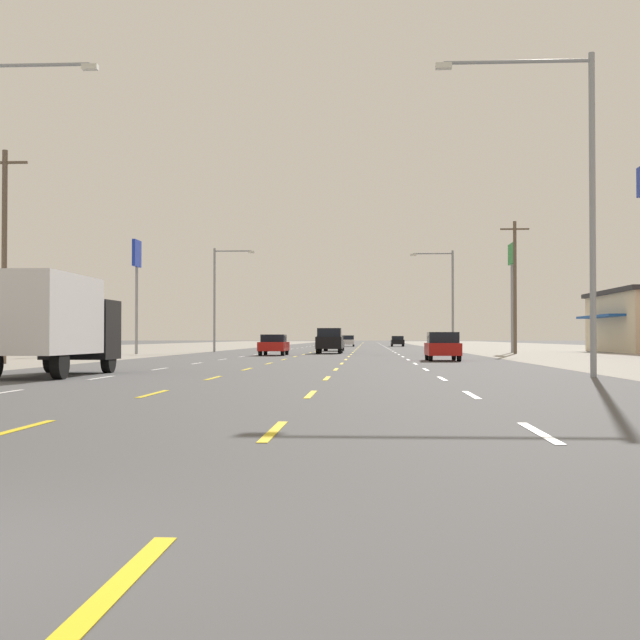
# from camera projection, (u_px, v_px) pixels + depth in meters

# --- Properties ---
(ground_plane) EXTENTS (572.00, 572.00, 0.00)m
(ground_plane) POSITION_uv_depth(u_px,v_px,m) (331.00, 353.00, 70.61)
(ground_plane) COLOR #4C4C4F
(lot_apron_left) EXTENTS (28.00, 440.00, 0.01)m
(lot_apron_left) POSITION_uv_depth(u_px,v_px,m) (32.00, 353.00, 71.97)
(lot_apron_left) COLOR gray
(lot_apron_left) RESTS_ON ground
(lane_markings) EXTENTS (10.64, 227.60, 0.01)m
(lane_markings) POSITION_uv_depth(u_px,v_px,m) (344.00, 347.00, 109.04)
(lane_markings) COLOR white
(lane_markings) RESTS_ON ground
(signal_span_wire) EXTENTS (27.32, 0.52, 9.38)m
(signal_span_wire) POSITION_uv_depth(u_px,v_px,m) (165.00, 36.00, 12.14)
(signal_span_wire) COLOR brown
(signal_span_wire) RESTS_ON ground
(box_truck_far_left_nearest) EXTENTS (2.40, 7.20, 3.23)m
(box_truck_far_left_nearest) POSITION_uv_depth(u_px,v_px,m) (52.00, 320.00, 28.21)
(box_truck_far_left_nearest) COLOR black
(box_truck_far_left_nearest) RESTS_ON ground
(hatchback_far_right_near) EXTENTS (1.72, 3.90, 1.54)m
(hatchback_far_right_near) POSITION_uv_depth(u_px,v_px,m) (443.00, 346.00, 46.87)
(hatchback_far_right_near) COLOR red
(hatchback_far_right_near) RESTS_ON ground
(sedan_inner_left_mid) EXTENTS (1.80, 4.50, 1.46)m
(sedan_inner_left_mid) POSITION_uv_depth(u_px,v_px,m) (274.00, 345.00, 61.01)
(sedan_inner_left_mid) COLOR red
(sedan_inner_left_mid) RESTS_ON ground
(suv_center_turn_midfar) EXTENTS (1.98, 4.90, 1.98)m
(suv_center_turn_midfar) POSITION_uv_depth(u_px,v_px,m) (330.00, 340.00, 68.18)
(suv_center_turn_midfar) COLOR black
(suv_center_turn_midfar) RESTS_ON ground
(sedan_center_turn_far) EXTENTS (1.80, 4.50, 1.46)m
(sedan_center_turn_far) POSITION_uv_depth(u_px,v_px,m) (334.00, 343.00, 80.51)
(sedan_center_turn_far) COLOR black
(sedan_center_turn_far) RESTS_ON ground
(hatchback_center_turn_farther) EXTENTS (1.72, 3.90, 1.54)m
(hatchback_center_turn_farther) POSITION_uv_depth(u_px,v_px,m) (348.00, 341.00, 120.13)
(hatchback_center_turn_farther) COLOR silver
(hatchback_center_turn_farther) RESTS_ON ground
(sedan_far_right_farthest) EXTENTS (1.80, 4.50, 1.46)m
(sedan_far_right_farthest) POSITION_uv_depth(u_px,v_px,m) (397.00, 341.00, 120.88)
(sedan_far_right_farthest) COLOR black
(sedan_far_right_farthest) RESTS_ON ground
(sedan_inner_left_distant_a) EXTENTS (1.80, 4.50, 1.46)m
(sedan_inner_left_distant_a) POSITION_uv_depth(u_px,v_px,m) (322.00, 341.00, 128.30)
(sedan_inner_left_distant_a) COLOR navy
(sedan_inner_left_distant_a) RESTS_ON ground
(pole_sign_left_row_2) EXTENTS (0.24, 1.85, 8.59)m
(pole_sign_left_row_2) POSITION_uv_depth(u_px,v_px,m) (137.00, 268.00, 65.42)
(pole_sign_left_row_2) COLOR gray
(pole_sign_left_row_2) RESTS_ON ground
(pole_sign_right_row_2) EXTENTS (0.24, 2.60, 9.03)m
(pole_sign_right_row_2) POSITION_uv_depth(u_px,v_px,m) (512.00, 267.00, 71.98)
(pole_sign_right_row_2) COLOR gray
(pole_sign_right_row_2) RESTS_ON ground
(streetlight_right_row_0) EXTENTS (5.06, 0.26, 10.36)m
(streetlight_right_row_0) POSITION_uv_depth(u_px,v_px,m) (575.00, 187.00, 27.74)
(streetlight_right_row_0) COLOR gray
(streetlight_right_row_0) RESTS_ON ground
(streetlight_left_row_1) EXTENTS (3.56, 0.26, 8.92)m
(streetlight_left_row_1) POSITION_uv_depth(u_px,v_px,m) (219.00, 292.00, 74.56)
(streetlight_left_row_1) COLOR gray
(streetlight_left_row_1) RESTS_ON ground
(streetlight_right_row_1) EXTENTS (3.68, 0.26, 8.61)m
(streetlight_right_row_1) POSITION_uv_depth(u_px,v_px,m) (448.00, 293.00, 73.48)
(streetlight_right_row_1) COLOR gray
(streetlight_right_row_1) RESTS_ON ground
(utility_pole_left_row_0) EXTENTS (2.20, 0.26, 10.22)m
(utility_pole_left_row_0) POSITION_uv_depth(u_px,v_px,m) (4.00, 253.00, 41.52)
(utility_pole_left_row_0) COLOR brown
(utility_pole_left_row_0) RESTS_ON ground
(utility_pole_right_row_1) EXTENTS (2.20, 0.26, 10.19)m
(utility_pole_right_row_1) POSITION_uv_depth(u_px,v_px,m) (515.00, 285.00, 66.77)
(utility_pole_right_row_1) COLOR brown
(utility_pole_right_row_1) RESTS_ON ground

